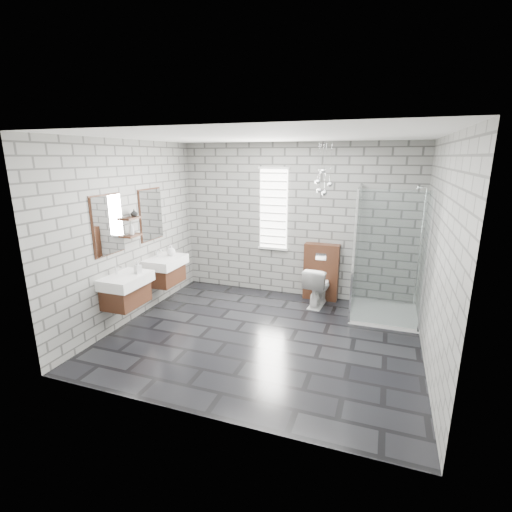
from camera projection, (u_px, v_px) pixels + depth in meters
The scene contains 20 objects.
floor at pixel (263, 336), 5.26m from camera, with size 4.20×3.60×0.02m, color black.
ceiling at pixel (264, 135), 4.55m from camera, with size 4.20×3.60×0.02m, color white.
wall_back at pixel (295, 221), 6.55m from camera, with size 4.20×0.02×2.70m, color gray.
wall_front at pixel (198, 287), 3.25m from camera, with size 4.20×0.02×2.70m, color gray.
wall_left at pixel (131, 233), 5.58m from camera, with size 0.02×3.60×2.70m, color gray.
wall_right at pixel (439, 257), 4.22m from camera, with size 0.02×3.60×2.70m, color gray.
vanity_left at pixel (124, 281), 5.22m from camera, with size 0.47×0.70×1.57m.
vanity_right at pixel (164, 263), 6.14m from camera, with size 0.47×0.70×1.57m.
shelf_lower at pixel (133, 235), 5.52m from camera, with size 0.14×0.30×0.03m, color #4A2716.
shelf_upper at pixel (132, 218), 5.45m from camera, with size 0.14×0.30×0.03m, color #4A2716.
window at pixel (273, 209), 6.60m from camera, with size 0.56×0.05×1.48m.
cistern_panel at pixel (321, 272), 6.51m from camera, with size 0.60×0.20×1.00m, color #4A2716.
flush_plate at pixel (321, 257), 6.33m from camera, with size 0.18×0.01×0.12m, color silver.
shower_enclosure at pixel (379, 287), 5.72m from camera, with size 1.00×1.00×2.03m.
pendant_cluster at pixel (323, 183), 5.81m from camera, with size 0.27×0.20×0.84m.
toilet at pixel (318, 286), 6.27m from camera, with size 0.38×0.66×0.68m, color white.
soap_bottle_a at pixel (138, 267), 5.24m from camera, with size 0.08×0.09×0.19m, color #B2B2B2.
soap_bottle_b at pixel (171, 250), 6.19m from camera, with size 0.14×0.14×0.18m, color #B2B2B2.
soap_bottle_c at pixel (131, 229), 5.45m from camera, with size 0.07×0.07×0.19m, color #B2B2B2.
vase at pixel (134, 213), 5.48m from camera, with size 0.11×0.11×0.11m, color #B2B2B2.
Camera 1 is at (1.50, -4.54, 2.46)m, focal length 26.00 mm.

